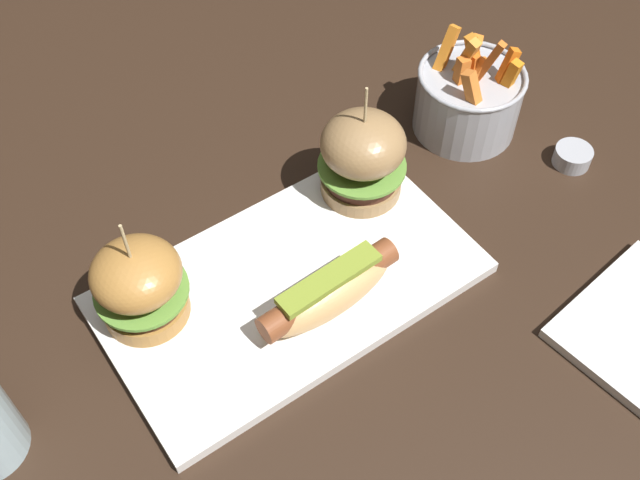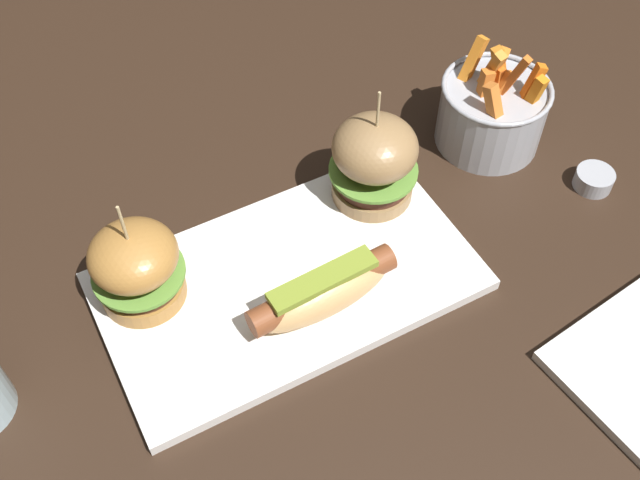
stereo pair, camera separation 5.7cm
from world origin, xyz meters
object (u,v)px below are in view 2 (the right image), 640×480
Objects in this scene: hot_dog at (323,291)px; slider_left at (137,267)px; sauce_ramekin at (594,179)px; platter_main at (288,281)px; slider_right at (374,160)px; fries_bucket at (492,112)px.

hot_dog is 1.18× the size of slider_left.
sauce_ramekin is at bearing 0.91° from hot_dog.
hot_dog is (0.02, -0.05, 0.03)m from platter_main.
hot_dog is 0.17m from slider_right.
fries_bucket is at bearing 23.22° from hot_dog.
slider_left is 3.05× the size of sauce_ramekin.
platter_main is at bearing 173.58° from sauce_ramekin.
slider_left is 0.53m from sauce_ramekin.
fries_bucket is at bearing 6.37° from slider_right.
slider_left reaches higher than fries_bucket.
fries_bucket reaches higher than platter_main.
hot_dog is 0.18m from slider_left.
hot_dog is 1.16× the size of fries_bucket.
slider_right reaches higher than platter_main.
fries_bucket is (0.32, 0.08, 0.04)m from platter_main.
fries_bucket is 3.11× the size of sauce_ramekin.
slider_left is 0.92× the size of slider_right.
platter_main is 2.83× the size of slider_left.
sauce_ramekin is at bearing -6.42° from platter_main.
sauce_ramekin is (0.06, -0.12, -0.03)m from fries_bucket.
fries_bucket is (0.30, 0.13, 0.01)m from hot_dog.
slider_right is at bearing 41.57° from hot_dog.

